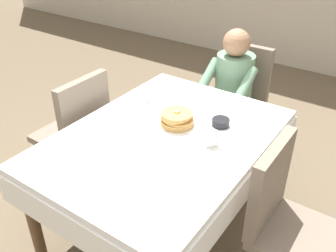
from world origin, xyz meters
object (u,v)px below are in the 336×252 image
object	(u,v)px
fork_left_of_plate	(150,119)
dining_table_main	(164,148)
cup_coffee	(211,138)
bowl_butter	(221,122)
chair_diner	(238,93)
knife_right_of_plate	(202,138)
syrup_pitcher	(148,103)
spoon_near_edge	(149,152)
diner_person	(232,85)
plate_breakfast	(177,126)
breakfast_stack	(177,119)
chair_right_side	(284,215)
chair_left_side	(77,127)

from	to	relation	value
fork_left_of_plate	dining_table_main	bearing A→B (deg)	-126.27
dining_table_main	cup_coffee	distance (m)	0.32
bowl_butter	chair_diner	bearing A→B (deg)	107.40
knife_right_of_plate	fork_left_of_plate	bearing A→B (deg)	88.58
dining_table_main	fork_left_of_plate	xyz separation A→B (m)	(-0.18, 0.11, 0.09)
syrup_pitcher	spoon_near_edge	xyz separation A→B (m)	(0.32, -0.41, -0.04)
knife_right_of_plate	diner_person	bearing A→B (deg)	14.03
plate_breakfast	syrup_pitcher	bearing A→B (deg)	162.00
cup_coffee	bowl_butter	bearing A→B (deg)	103.81
dining_table_main	chair_diner	world-z (taller)	chair_diner
chair_diner	diner_person	size ratio (longest dim) A/B	0.83
syrup_pitcher	diner_person	bearing A→B (deg)	73.23
bowl_butter	fork_left_of_plate	size ratio (longest dim) A/B	0.61
dining_table_main	plate_breakfast	xyz separation A→B (m)	(0.01, 0.13, 0.10)
breakfast_stack	bowl_butter	world-z (taller)	breakfast_stack
fork_left_of_plate	spoon_near_edge	xyz separation A→B (m)	(0.21, -0.29, 0.00)
dining_table_main	chair_right_side	world-z (taller)	chair_right_side
syrup_pitcher	fork_left_of_plate	distance (m)	0.16
plate_breakfast	breakfast_stack	xyz separation A→B (m)	(-0.00, 0.00, 0.05)
dining_table_main	bowl_butter	size ratio (longest dim) A/B	13.85
plate_breakfast	knife_right_of_plate	bearing A→B (deg)	-6.01
breakfast_stack	chair_left_side	bearing A→B (deg)	-170.43
cup_coffee	bowl_butter	distance (m)	0.22
chair_left_side	fork_left_of_plate	bearing A→B (deg)	-79.58
dining_table_main	knife_right_of_plate	xyz separation A→B (m)	(0.20, 0.11, 0.09)
diner_person	cup_coffee	xyz separation A→B (m)	(0.33, -0.93, 0.11)
breakfast_stack	knife_right_of_plate	size ratio (longest dim) A/B	1.04
fork_left_of_plate	diner_person	bearing A→B (deg)	-13.59
cup_coffee	knife_right_of_plate	xyz separation A→B (m)	(-0.08, 0.03, -0.04)
chair_right_side	chair_diner	bearing A→B (deg)	-144.90
chair_left_side	syrup_pitcher	xyz separation A→B (m)	(0.48, 0.23, 0.25)
cup_coffee	breakfast_stack	bearing A→B (deg)	169.28
chair_left_side	breakfast_stack	bearing A→B (deg)	-80.43
chair_right_side	fork_left_of_plate	size ratio (longest dim) A/B	5.17
plate_breakfast	cup_coffee	size ratio (longest dim) A/B	2.48
syrup_pitcher	spoon_near_edge	distance (m)	0.52
dining_table_main	cup_coffee	world-z (taller)	cup_coffee
cup_coffee	syrup_pitcher	world-z (taller)	cup_coffee
diner_person	plate_breakfast	bearing A→B (deg)	93.89
chair_left_side	plate_breakfast	bearing A→B (deg)	-80.64
chair_diner	chair_left_side	distance (m)	1.37
plate_breakfast	knife_right_of_plate	xyz separation A→B (m)	(0.19, -0.02, -0.01)
dining_table_main	chair_diner	bearing A→B (deg)	92.53
breakfast_stack	cup_coffee	distance (m)	0.27
diner_person	chair_left_side	distance (m)	1.25
chair_right_side	breakfast_stack	size ratio (longest dim) A/B	4.47
chair_diner	spoon_near_edge	bearing A→B (deg)	93.51
chair_right_side	cup_coffee	size ratio (longest dim) A/B	8.23
breakfast_stack	knife_right_of_plate	world-z (taller)	breakfast_stack
chair_left_side	syrup_pitcher	size ratio (longest dim) A/B	11.63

